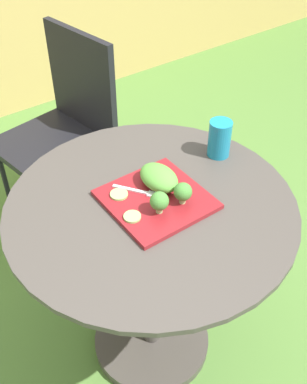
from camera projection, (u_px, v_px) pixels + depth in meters
name	position (u px, v px, depth m)	size (l,w,h in m)	color
ground_plane	(152.00, 342.00, 1.84)	(12.00, 12.00, 0.00)	#4C7533
patio_table	(151.00, 266.00, 1.54)	(0.85, 0.85, 0.73)	#423D38
patio_chair	(66.00, 119.00, 2.09)	(0.51, 0.51, 0.90)	black
salad_plate	(156.00, 199.00, 1.36)	(0.28, 0.28, 0.01)	maroon
drinking_glass	(219.00, 140.00, 1.50)	(0.07, 0.07, 0.12)	teal
fork	(142.00, 192.00, 1.37)	(0.10, 0.14, 0.00)	silver
lettuce_mound	(159.00, 178.00, 1.38)	(0.10, 0.14, 0.06)	#519338
broccoli_floret_0	(159.00, 201.00, 1.29)	(0.05, 0.05, 0.07)	#99B770
broccoli_floret_1	(183.00, 192.00, 1.32)	(0.05, 0.05, 0.07)	#99B770
cucumber_slice_0	(132.00, 217.00, 1.29)	(0.05, 0.05, 0.01)	#8EB766
cucumber_slice_1	(119.00, 194.00, 1.36)	(0.05, 0.05, 0.01)	#8EB766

